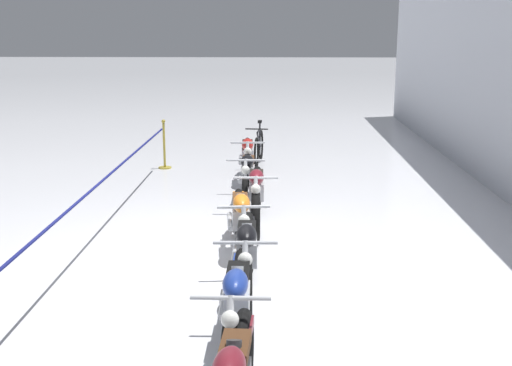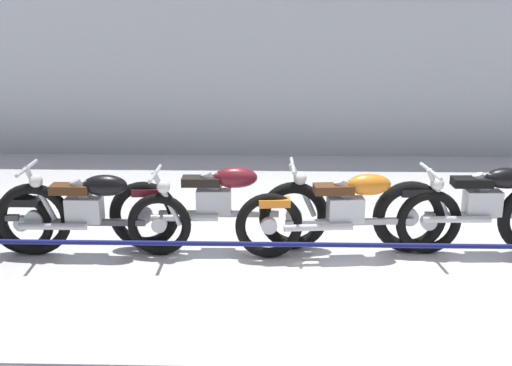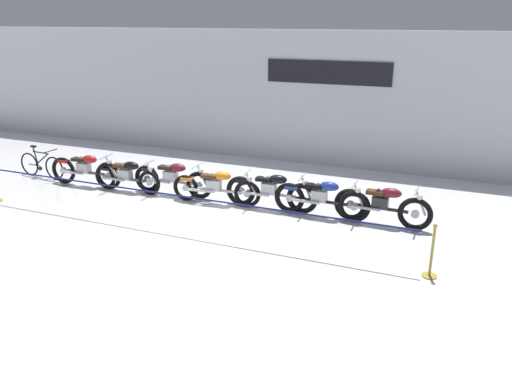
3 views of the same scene
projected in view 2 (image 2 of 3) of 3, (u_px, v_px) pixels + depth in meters
ground_plane at (353, 277)px, 6.19m from camera, size 120.00×120.00×0.00m
back_wall at (322, 29)px, 10.53m from camera, size 28.00×0.29×4.20m
motorcycle_black_1 at (91, 213)px, 6.63m from camera, size 2.11×0.62×0.91m
motorcycle_maroon_2 at (220, 207)px, 6.78m from camera, size 2.34×0.62×0.95m
motorcycle_orange_3 at (351, 213)px, 6.59m from camera, size 2.37×0.63×0.93m
motorcycle_black_4 at (487, 209)px, 6.69m from camera, size 2.38×0.62×0.97m
stanchion_far_left at (181, 261)px, 4.68m from camera, size 10.67×0.28×1.05m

